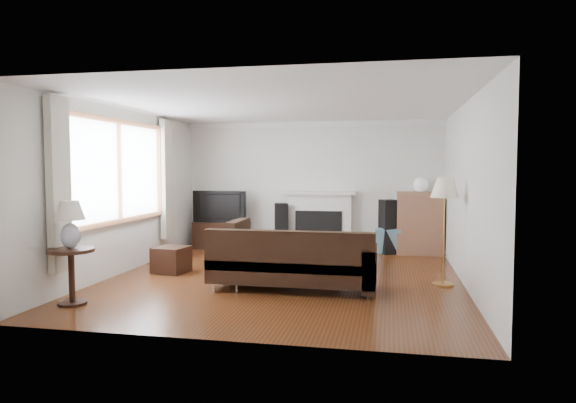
% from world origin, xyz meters
% --- Properties ---
extents(room, '(5.10, 5.60, 2.54)m').
position_xyz_m(room, '(0.00, 0.00, 1.25)').
color(room, '#552912').
rests_on(room, ground).
extents(window, '(0.12, 2.74, 1.54)m').
position_xyz_m(window, '(-2.45, -0.20, 1.55)').
color(window, brown).
rests_on(window, room).
extents(curtain_near, '(0.10, 0.35, 2.10)m').
position_xyz_m(curtain_near, '(-2.40, -1.72, 1.40)').
color(curtain_near, beige).
rests_on(curtain_near, room).
extents(curtain_far, '(0.10, 0.35, 2.10)m').
position_xyz_m(curtain_far, '(-2.40, 1.32, 1.40)').
color(curtain_far, beige).
rests_on(curtain_far, room).
extents(fireplace, '(1.40, 0.26, 1.15)m').
position_xyz_m(fireplace, '(0.15, 2.64, 0.57)').
color(fireplace, white).
rests_on(fireplace, room).
extents(tv_stand, '(1.07, 0.48, 0.53)m').
position_xyz_m(tv_stand, '(-1.78, 2.48, 0.27)').
color(tv_stand, black).
rests_on(tv_stand, ground).
extents(television, '(1.08, 0.14, 0.62)m').
position_xyz_m(television, '(-1.78, 2.48, 0.84)').
color(television, black).
rests_on(television, tv_stand).
extents(speaker_left, '(0.33, 0.36, 0.91)m').
position_xyz_m(speaker_left, '(-0.58, 2.54, 0.46)').
color(speaker_left, black).
rests_on(speaker_left, ground).
extents(speaker_right, '(0.39, 0.42, 1.01)m').
position_xyz_m(speaker_right, '(1.48, 2.51, 0.50)').
color(speaker_right, black).
rests_on(speaker_right, ground).
extents(bookshelf, '(0.84, 0.40, 1.16)m').
position_xyz_m(bookshelf, '(2.05, 2.52, 0.58)').
color(bookshelf, brown).
rests_on(bookshelf, ground).
extents(globe_lamp, '(0.28, 0.28, 0.28)m').
position_xyz_m(globe_lamp, '(2.05, 2.52, 1.29)').
color(globe_lamp, white).
rests_on(globe_lamp, bookshelf).
extents(sectional_sofa, '(2.35, 1.72, 0.76)m').
position_xyz_m(sectional_sofa, '(0.25, -0.61, 0.38)').
color(sectional_sofa, black).
rests_on(sectional_sofa, ground).
extents(coffee_table, '(1.23, 0.78, 0.45)m').
position_xyz_m(coffee_table, '(0.05, 0.77, 0.23)').
color(coffee_table, brown).
rests_on(coffee_table, ground).
extents(footstool, '(0.53, 0.53, 0.39)m').
position_xyz_m(footstool, '(-1.79, 0.09, 0.20)').
color(footstool, black).
rests_on(footstool, ground).
extents(floor_lamp, '(0.48, 0.48, 1.47)m').
position_xyz_m(floor_lamp, '(2.22, -0.01, 0.74)').
color(floor_lamp, '#B88540').
rests_on(floor_lamp, ground).
extents(side_table, '(0.53, 0.53, 0.66)m').
position_xyz_m(side_table, '(-2.15, -1.88, 0.33)').
color(side_table, black).
rests_on(side_table, ground).
extents(table_lamp, '(0.34, 0.34, 0.55)m').
position_xyz_m(table_lamp, '(-2.15, -1.88, 0.94)').
color(table_lamp, silver).
rests_on(table_lamp, side_table).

